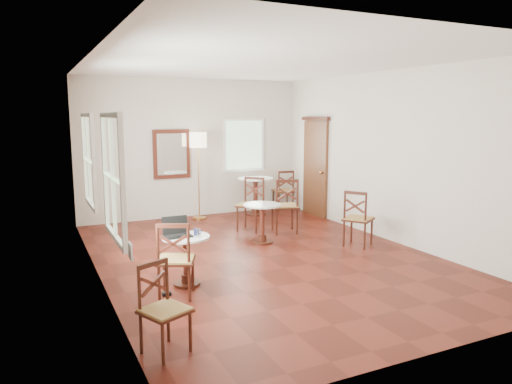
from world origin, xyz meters
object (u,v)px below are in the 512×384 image
Objects in this scene: cafe_table_back at (256,192)px; chair_near_b at (163,309)px; chair_mid_a at (285,206)px; water_glass at (199,233)px; chair_near_a at (176,259)px; mouse at (185,234)px; cafe_table_near at (186,255)px; laptop at (177,231)px; chair_back_a at (284,190)px; chair_mid_b at (358,218)px; power_adapter at (166,294)px; chair_back_b at (251,204)px; floor_lamp at (198,146)px; navy_mug at (197,232)px; cafe_table_mid at (262,219)px.

chair_near_b is (-3.52, -5.37, -0.09)m from cafe_table_back.
chair_mid_a reaches higher than water_glass.
chair_near_a reaches higher than mouse.
cafe_table_near is 1.93× the size of laptop.
water_glass is (0.14, -0.13, 0.31)m from cafe_table_near.
chair_back_a is (0.81, 0.17, -0.04)m from cafe_table_back.
chair_mid_a reaches higher than mouse.
chair_mid_b is 3.70m from power_adapter.
chair_near_a is at bearing 55.71° from chair_mid_a.
mouse is at bearing 66.27° from chair_mid_b.
water_glass reaches higher than power_adapter.
chair_near_a is 0.94× the size of chair_back_b.
cafe_table_near is 0.28m from mouse.
floor_lamp is at bearing 68.80° from cafe_table_near.
floor_lamp is (2.23, 5.52, 1.15)m from chair_near_b.
cafe_table_back is 4.56m from navy_mug.
chair_back_a is (0.36, 3.29, -0.01)m from chair_mid_b.
navy_mug reaches higher than cafe_table_mid.
chair_mid_a is at bearing 37.25° from cafe_table_near.
mouse is at bearing -83.12° from chair_back_b.
mouse is 0.95× the size of navy_mug.
chair_near_a is 8.66× the size of navy_mug.
mouse is (-2.78, -3.66, 0.17)m from cafe_table_back.
chair_near_b is at bearing -97.87° from mouse.
chair_near_a reaches higher than chair_back_a.
cafe_table_back reaches higher than cafe_table_mid.
chair_near_a is (-3.02, -4.06, -0.04)m from cafe_table_back.
laptop is (-2.87, -3.63, 0.21)m from cafe_table_back.
cafe_table_mid is at bearing 41.15° from navy_mug.
laptop is 0.82m from power_adapter.
chair_near_b is at bearing 63.87° from chair_mid_a.
chair_back_b is 3.22m from water_glass.
chair_mid_a is 9.41× the size of navy_mug.
chair_near_b is 1.90m from navy_mug.
laptop reaches higher than power_adapter.
chair_mid_a is at bearing 68.75° from chair_back_a.
chair_near_b is 0.84× the size of chair_back_b.
chair_near_a is at bearing -124.21° from cafe_table_near.
laptop is (-2.66, -1.88, 0.20)m from chair_mid_a.
cafe_table_back is at bearing -80.61° from chair_mid_a.
chair_mid_b is 8.72× the size of navy_mug.
chair_near_a is at bearing -105.66° from mouse.
chair_back_a is 8.85× the size of water_glass.
cafe_table_back is 0.45× the size of floor_lamp.
cafe_table_back is at bearing 55.45° from water_glass.
chair_back_b is 1.87m from floor_lamp.
chair_back_b is (-1.15, 1.85, 0.03)m from chair_mid_b.
water_glass is at bearing -35.70° from mouse.
chair_mid_a is 3.26m from laptop.
floor_lamp is (1.49, 3.85, 1.17)m from cafe_table_near.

